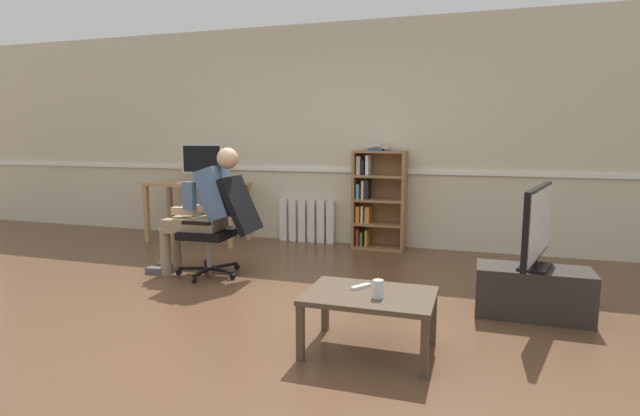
{
  "coord_description": "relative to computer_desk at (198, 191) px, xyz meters",
  "views": [
    {
      "loc": [
        1.52,
        -3.4,
        1.35
      ],
      "look_at": [
        0.15,
        0.85,
        0.7
      ],
      "focal_mm": 28.12,
      "sensor_mm": 36.0,
      "label": 1
    }
  ],
  "objects": [
    {
      "name": "coffee_table",
      "position": [
        2.81,
        -2.61,
        -0.31
      ],
      "size": [
        0.8,
        0.56,
        0.38
      ],
      "color": "#4C3D2D",
      "rests_on": "ground_plane"
    },
    {
      "name": "drinking_glass",
      "position": [
        2.87,
        -2.68,
        -0.21
      ],
      "size": [
        0.07,
        0.07,
        0.11
      ],
      "primitive_type": "cylinder",
      "color": "silver",
      "rests_on": "coffee_table"
    },
    {
      "name": "bookshelf",
      "position": [
        2.25,
        0.29,
        -0.03
      ],
      "size": [
        0.62,
        0.29,
        1.25
      ],
      "color": "olive",
      "rests_on": "ground_plane"
    },
    {
      "name": "ground_plane",
      "position": [
        1.91,
        -2.15,
        -0.64
      ],
      "size": [
        18.0,
        18.0,
        0.0
      ],
      "primitive_type": "plane",
      "color": "brown"
    },
    {
      "name": "computer_mouse",
      "position": [
        0.26,
        -0.12,
        0.13
      ],
      "size": [
        0.06,
        0.1,
        0.03
      ],
      "primitive_type": "cube",
      "color": "white",
      "rests_on": "computer_desk"
    },
    {
      "name": "back_wall",
      "position": [
        1.91,
        0.5,
        0.71
      ],
      "size": [
        12.0,
        0.13,
        2.7
      ],
      "color": "beige",
      "rests_on": "ground_plane"
    },
    {
      "name": "keyboard",
      "position": [
        0.02,
        -0.14,
        0.12
      ],
      "size": [
        0.38,
        0.12,
        0.02
      ],
      "primitive_type": "cube",
      "color": "silver",
      "rests_on": "computer_desk"
    },
    {
      "name": "spare_remote",
      "position": [
        2.73,
        -2.52,
        -0.25
      ],
      "size": [
        0.11,
        0.15,
        0.02
      ],
      "primitive_type": "cube",
      "rotation": [
        0.0,
        0.0,
        2.56
      ],
      "color": "white",
      "rests_on": "coffee_table"
    },
    {
      "name": "radiator",
      "position": [
        1.34,
        0.39,
        -0.37
      ],
      "size": [
        0.73,
        0.08,
        0.54
      ],
      "color": "white",
      "rests_on": "ground_plane"
    },
    {
      "name": "person_seated",
      "position": [
        0.91,
        -1.37,
        0.01
      ],
      "size": [
        0.96,
        0.4,
        1.24
      ],
      "rotation": [
        0.0,
        0.0,
        -1.53
      ],
      "color": "#937F60",
      "rests_on": "ground_plane"
    },
    {
      "name": "tv_screen",
      "position": [
        3.84,
        -1.62,
        0.05
      ],
      "size": [
        0.27,
        0.94,
        0.61
      ],
      "rotation": [
        0.0,
        0.0,
        1.32
      ],
      "color": "black",
      "rests_on": "tv_stand"
    },
    {
      "name": "office_chair",
      "position": [
        1.1,
        -1.36,
        -0.12
      ],
      "size": [
        0.81,
        0.62,
        0.97
      ],
      "rotation": [
        0.0,
        0.0,
        -1.53
      ],
      "color": "black",
      "rests_on": "ground_plane"
    },
    {
      "name": "imac_monitor",
      "position": [
        0.03,
        0.08,
        0.39
      ],
      "size": [
        0.57,
        0.14,
        0.48
      ],
      "color": "silver",
      "rests_on": "computer_desk"
    },
    {
      "name": "computer_desk",
      "position": [
        0.0,
        0.0,
        0.0
      ],
      "size": [
        1.26,
        0.59,
        0.76
      ],
      "color": "tan",
      "rests_on": "ground_plane"
    },
    {
      "name": "tv_stand",
      "position": [
        3.84,
        -1.62,
        -0.46
      ],
      "size": [
        0.82,
        0.37,
        0.37
      ],
      "color": "#2D2823",
      "rests_on": "ground_plane"
    }
  ]
}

